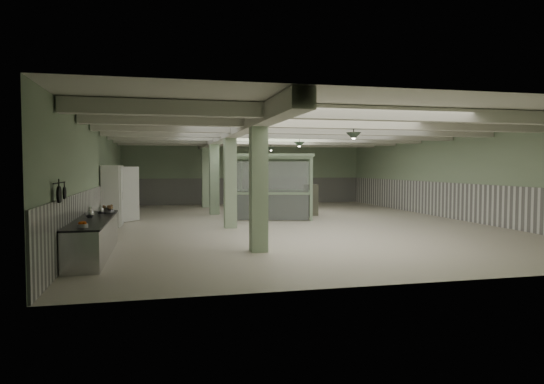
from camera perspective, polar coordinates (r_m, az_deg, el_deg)
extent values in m
plane|color=silver|center=(18.88, 2.18, -3.62)|extent=(20.00, 20.00, 0.00)
cube|color=silver|center=(18.81, 2.20, 7.34)|extent=(14.00, 20.00, 0.02)
cube|color=#91A886|center=(28.52, -3.17, 2.24)|extent=(14.00, 0.02, 3.60)
cube|color=#91A886|center=(9.50, 18.45, 0.58)|extent=(14.00, 0.02, 3.60)
cube|color=#91A886|center=(18.19, -19.59, 1.64)|extent=(0.02, 20.00, 3.60)
cube|color=#91A886|center=(21.69, 20.32, 1.82)|extent=(0.02, 20.00, 3.60)
cube|color=silver|center=(18.24, -19.46, -1.66)|extent=(0.05, 19.90, 1.50)
cube|color=silver|center=(21.72, 20.22, -0.95)|extent=(0.05, 19.90, 1.50)
cube|color=silver|center=(28.53, -3.15, 0.13)|extent=(13.90, 0.05, 1.50)
cube|color=beige|center=(18.29, -5.43, 6.76)|extent=(0.45, 19.90, 0.40)
cube|color=beige|center=(11.76, 12.10, 9.01)|extent=(13.90, 0.35, 0.32)
cube|color=beige|center=(14.05, 7.69, 8.05)|extent=(13.90, 0.35, 0.32)
cube|color=beige|center=(16.40, 4.54, 7.34)|extent=(13.90, 0.35, 0.32)
cube|color=beige|center=(18.79, 2.20, 6.79)|extent=(13.90, 0.35, 0.32)
cube|color=beige|center=(21.21, 0.39, 6.36)|extent=(13.90, 0.35, 0.32)
cube|color=beige|center=(23.64, -1.05, 6.02)|extent=(13.90, 0.35, 0.32)
cube|color=beige|center=(26.09, -2.21, 5.73)|extent=(13.90, 0.35, 0.32)
cube|color=#AAC59F|center=(12.34, -1.60, 1.25)|extent=(0.42, 0.42, 3.60)
cube|color=#AAC59F|center=(17.26, -4.95, 1.74)|extent=(0.42, 0.42, 3.60)
cube|color=#AAC59F|center=(22.22, -6.81, 2.01)|extent=(0.42, 0.42, 3.60)
cube|color=#AAC59F|center=(26.20, -7.79, 2.15)|extent=(0.42, 0.42, 3.60)
cylinder|color=black|center=(10.66, -23.73, 0.99)|extent=(0.02, 1.20, 0.02)
cone|color=#2C3B2E|center=(14.21, 9.57, 6.48)|extent=(0.44, 0.44, 0.22)
cone|color=#2C3B2E|center=(19.39, 3.23, 5.58)|extent=(0.44, 0.44, 0.22)
cone|color=#2C3B2E|center=(24.22, -0.14, 5.07)|extent=(0.44, 0.44, 0.22)
cube|color=#B9B9BE|center=(12.64, -20.24, -5.08)|extent=(0.76, 4.52, 0.88)
cube|color=black|center=(12.59, -20.27, -3.05)|extent=(0.80, 4.56, 0.04)
cylinder|color=#B2B2B7|center=(10.81, -21.39, -3.78)|extent=(0.28, 0.28, 0.08)
cylinder|color=black|center=(10.33, -23.77, -0.28)|extent=(0.04, 0.33, 0.33)
cylinder|color=black|center=(10.89, -23.23, -0.12)|extent=(0.03, 0.25, 0.25)
cube|color=white|center=(19.18, -18.19, -0.28)|extent=(0.62, 2.46, 2.26)
cube|color=white|center=(18.59, -17.30, -0.37)|extent=(0.06, 0.92, 2.16)
cube|color=white|center=(19.81, -16.71, -0.16)|extent=(0.65, 0.74, 2.16)
cube|color=silver|center=(18.59, -17.18, -0.37)|extent=(0.02, 0.05, 0.30)
cube|color=silver|center=(19.71, -16.96, -0.18)|extent=(0.02, 0.05, 0.30)
cube|color=#91AD8A|center=(19.56, -4.47, 0.40)|extent=(0.15, 0.15, 2.58)
cube|color=#91AD8A|center=(22.13, -3.72, 0.70)|extent=(0.15, 0.15, 2.58)
cube|color=#91AD8A|center=(19.46, 4.64, 0.38)|extent=(0.15, 0.15, 2.58)
cube|color=#91AD8A|center=(22.04, 4.33, 0.69)|extent=(0.15, 0.15, 2.58)
cube|color=#91AD8A|center=(20.72, 0.19, 4.29)|extent=(3.97, 3.61, 0.12)
cube|color=silver|center=(19.50, 0.07, -1.78)|extent=(2.81, 0.82, 1.05)
cube|color=silver|center=(19.43, 0.07, 1.83)|extent=(2.81, 0.82, 1.22)
cube|color=silver|center=(22.07, 0.30, -1.23)|extent=(2.81, 0.82, 1.05)
cube|color=silver|center=(22.01, 0.30, 1.97)|extent=(2.81, 0.82, 1.22)
cube|color=silver|center=(20.89, -4.06, -1.47)|extent=(0.68, 2.31, 1.05)
cube|color=silver|center=(20.83, -4.07, 1.90)|extent=(0.68, 2.31, 1.22)
cube|color=silver|center=(20.79, 4.46, -1.49)|extent=(0.68, 2.31, 1.05)
cube|color=silver|center=(20.73, 4.48, 1.90)|extent=(0.68, 2.31, 1.22)
cube|color=#5D5E4E|center=(21.66, 4.59, -0.94)|extent=(0.52, 0.69, 1.39)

